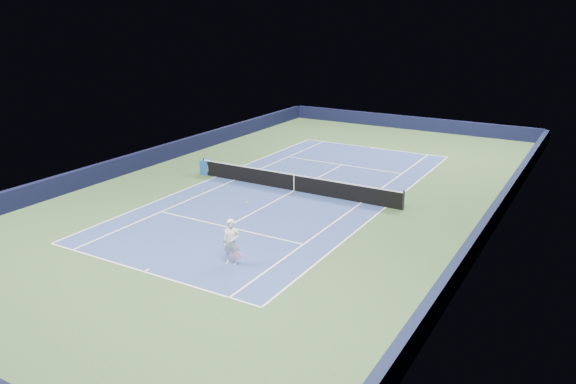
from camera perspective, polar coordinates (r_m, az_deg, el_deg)
The scene contains 19 objects.
ground at distance 31.69m, azimuth 0.62°, elevation 0.12°, with size 40.00×40.00×0.00m, color #33502B.
wall_far at distance 49.26m, azimuth 12.19°, elevation 6.90°, with size 22.00×0.35×1.10m, color #111333.
wall_right at distance 28.09m, azimuth 20.20°, elevation -2.26°, with size 0.35×40.00×1.10m, color black.
wall_left at distance 37.86m, azimuth -13.79°, elevation 3.46°, with size 0.35×40.00×1.10m, color black.
court_surface at distance 31.69m, azimuth 0.62°, elevation 0.13°, with size 10.97×23.77×0.01m, color navy.
baseline_far at distance 42.05m, azimuth 8.68°, elevation 4.46°, with size 10.97×0.08×0.00m, color white.
baseline_near at distance 22.86m, azimuth -14.44°, elevation -7.84°, with size 10.97×0.08×0.00m, color white.
sideline_doubles_right at distance 29.51m, azimuth 9.91°, elevation -1.52°, with size 0.08×23.77×0.00m, color white.
sideline_doubles_left at distance 34.61m, azimuth -7.30°, elevation 1.55°, with size 0.08×23.77×0.00m, color white.
sideline_singles_right at distance 29.98m, azimuth 7.47°, elevation -1.09°, with size 0.08×23.77×0.00m, color white.
sideline_singles_left at distance 33.82m, azimuth -5.45°, elevation 1.22°, with size 0.08×23.77×0.00m, color white.
service_line_far at distance 37.16m, azimuth 5.51°, elevation 2.77°, with size 8.23×0.08×0.00m, color white.
service_line_near at distance 26.64m, azimuth -6.22°, elevation -3.54°, with size 8.23×0.08×0.00m, color white.
center_service_line at distance 31.69m, azimuth 0.62°, elevation 0.14°, with size 0.08×12.80×0.00m, color white.
center_mark_far at distance 41.92m, azimuth 8.60°, elevation 4.42°, with size 0.08×0.30×0.00m, color white.
center_mark_near at distance 22.95m, azimuth -14.18°, elevation -7.70°, with size 0.08×0.30×0.00m, color white.
tennis_net at distance 31.54m, azimuth 0.62°, elevation 1.00°, with size 12.90×0.10×1.07m.
sponsor_cube at distance 35.15m, azimuth -8.36°, elevation 2.52°, with size 0.62×0.53×0.91m.
tennis_player at distance 22.54m, azimuth -5.78°, elevation -5.07°, with size 0.89×1.38×2.37m.
Camera 1 is at (14.89, -26.21, 9.79)m, focal length 35.00 mm.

